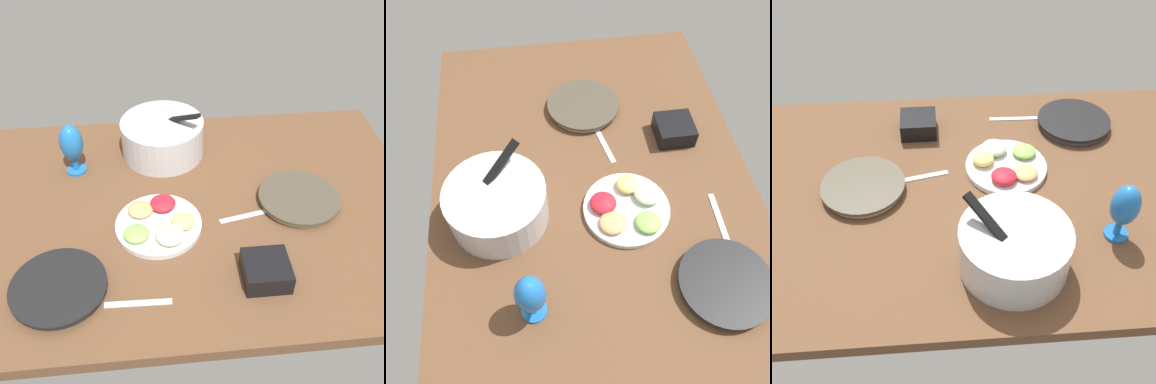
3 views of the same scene
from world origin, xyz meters
The scene contains 9 objects.
ground_plane centered at (0.00, 0.00, -2.00)cm, with size 160.00×104.00×4.00cm, color brown.
dinner_plate_left centered at (-35.30, -30.15, 1.64)cm, with size 26.17×26.17×3.15cm.
dinner_plate_right centered at (38.55, -1.68, 1.50)cm, with size 26.34×26.34×2.89cm.
mixing_bowl centered at (-3.95, 30.32, 7.20)cm, with size 29.80×29.80×20.45cm.
fruit_platter centered at (-7.21, -8.61, 1.90)cm, with size 26.70×26.70×5.12cm.
hurricane_glass_blue centered at (-35.08, 22.37, 11.48)cm, with size 8.03×8.03×18.93cm.
square_bowl_black centered at (20.99, -31.05, 3.53)cm, with size 12.60×12.60×6.34cm.
fork_by_left_plate centered at (-14.25, -36.05, 0.30)cm, with size 18.00×1.80×0.60cm, color silver.
fork_by_right_plate centered at (20.53, -6.36, 0.30)cm, with size 18.00×1.80×0.60cm, color silver.
Camera 2 is at (-72.64, 15.94, 108.75)cm, focal length 38.58 mm.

